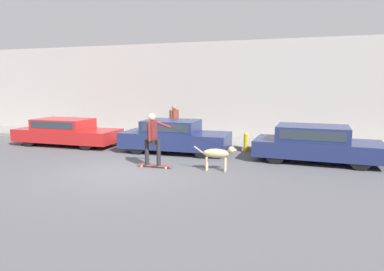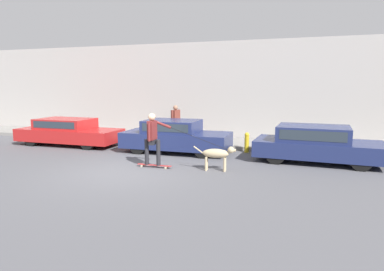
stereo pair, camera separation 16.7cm
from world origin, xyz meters
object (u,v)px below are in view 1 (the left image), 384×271
Objects in this scene: parked_car_1 at (174,137)px; skateboarder at (153,137)px; dog at (218,154)px; pedestrian_with_bag at (174,121)px; parked_car_0 at (67,132)px; fire_hydrant at (246,142)px; parked_car_2 at (315,144)px.

skateboarder reaches higher than parked_car_1.
pedestrian_with_bag is (-2.96, 3.97, 0.49)m from dog.
dog is (2.27, -2.24, -0.09)m from parked_car_1.
parked_car_0 is 1.53× the size of skateboarder.
pedestrian_with_bag reaches higher than fire_hydrant.
parked_car_1 is 1.40× the size of skateboarder.
skateboarder reaches higher than fire_hydrant.
parked_car_2 is 2.65m from fire_hydrant.
skateboarder is 1.91× the size of pedestrian_with_bag.
parked_car_1 reaches higher than parked_car_2.
fire_hydrant is (0.33, 3.13, -0.11)m from dog.
skateboarder is at bearing -124.80° from fire_hydrant.
parked_car_2 is at bearing 175.90° from pedestrian_with_bag.
parked_car_0 is at bearing 156.13° from dog.
parked_car_2 is (10.07, 0.00, 0.05)m from parked_car_0.
dog is at bearing -18.49° from parked_car_0.
parked_car_2 is 2.69× the size of pedestrian_with_bag.
dog is 0.84× the size of pedestrian_with_bag.
parked_car_1 is at bearing -1.26° from parked_car_0.
parked_car_1 is 2.68× the size of pedestrian_with_bag.
pedestrian_with_bag is (-0.94, 4.22, 0.02)m from skateboarder.
parked_car_1 is 1.00× the size of parked_car_2.
fire_hydrant is (2.35, 3.38, -0.58)m from skateboarder.
parked_car_0 is 7.63m from fire_hydrant.
dog is at bearing 5.79° from skateboarder.
parked_car_1 is 3.19m from dog.
parked_car_1 is at bearing -178.01° from parked_car_2.
skateboarder reaches higher than pedestrian_with_bag.
parked_car_2 is 6.05m from pedestrian_with_bag.
parked_car_1 reaches higher than parked_car_0.
parked_car_1 is 2.76m from fire_hydrant.
skateboarder is (-4.85, -2.50, 0.38)m from parked_car_2.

